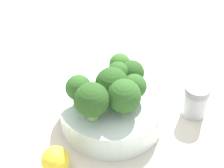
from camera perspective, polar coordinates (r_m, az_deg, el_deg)
name	(u,v)px	position (r m, az deg, el deg)	size (l,w,h in m)	color
ground_plane	(112,120)	(0.62, 0.00, -5.52)	(3.00, 3.00, 0.00)	beige
bowl	(112,110)	(0.60, 0.00, -3.96)	(0.17, 0.17, 0.05)	silver
broccoli_floret_0	(108,84)	(0.56, -0.57, -0.05)	(0.05, 0.05, 0.06)	#7A9E5B
broccoli_floret_1	(126,95)	(0.54, 2.16, -1.73)	(0.05, 0.05, 0.06)	#84AD66
broccoli_floret_2	(79,89)	(0.55, -5.10, -0.83)	(0.04, 0.04, 0.05)	#84AD66
broccoli_floret_3	(132,73)	(0.59, 3.03, 1.64)	(0.04, 0.04, 0.05)	#8EB770
broccoli_floret_4	(118,74)	(0.58, 0.92, 1.59)	(0.03, 0.03, 0.05)	#84AD66
broccoli_floret_5	(92,101)	(0.53, -3.10, -2.54)	(0.05, 0.05, 0.06)	#8EB770
broccoli_floret_6	(120,64)	(0.61, 1.20, 3.04)	(0.03, 0.03, 0.04)	#7A9E5B
broccoli_floret_7	(134,87)	(0.57, 3.41, -0.42)	(0.04, 0.04, 0.05)	#8EB770
pepper_shaker	(195,100)	(0.62, 12.60, -2.40)	(0.04, 0.04, 0.06)	#B2B7BC
lemon_wedge	(55,160)	(0.55, -8.61, -11.42)	(0.04, 0.04, 0.04)	yellow
almond_crumb_0	(138,75)	(0.70, 4.00, 1.45)	(0.01, 0.01, 0.01)	olive
almond_crumb_2	(192,105)	(0.65, 12.07, -3.17)	(0.01, 0.01, 0.01)	#AD7F4C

